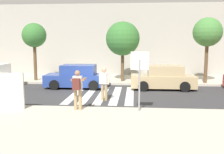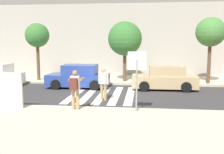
{
  "view_description": "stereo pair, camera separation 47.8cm",
  "coord_description": "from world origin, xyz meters",
  "px_view_note": "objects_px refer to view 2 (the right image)",
  "views": [
    {
      "loc": [
        1.83,
        -14.71,
        3.1
      ],
      "look_at": [
        0.6,
        -0.2,
        1.1
      ],
      "focal_mm": 42.0,
      "sensor_mm": 36.0,
      "label": 1
    },
    {
      "loc": [
        2.31,
        -14.66,
        3.1
      ],
      "look_at": [
        0.6,
        -0.2,
        1.1
      ],
      "focal_mm": 42.0,
      "sensor_mm": 36.0,
      "label": 2
    }
  ],
  "objects_px": {
    "parked_car_blue": "(79,77)",
    "parked_car_tan": "(165,78)",
    "street_tree_west": "(37,36)",
    "pedestrian_crossing": "(103,82)",
    "stop_sign": "(137,68)",
    "street_tree_east": "(211,33)",
    "street_tree_center": "(125,39)",
    "photographer_with_backpack": "(75,86)",
    "advertising_board": "(11,90)"
  },
  "relations": [
    {
      "from": "photographer_with_backpack",
      "to": "advertising_board",
      "type": "relative_size",
      "value": 1.08
    },
    {
      "from": "pedestrian_crossing",
      "to": "street_tree_west",
      "type": "xyz_separation_m",
      "value": [
        -5.94,
        5.85,
        2.51
      ]
    },
    {
      "from": "street_tree_west",
      "to": "parked_car_blue",
      "type": "bearing_deg",
      "value": -31.34
    },
    {
      "from": "street_tree_center",
      "to": "advertising_board",
      "type": "height_order",
      "value": "street_tree_center"
    },
    {
      "from": "parked_car_blue",
      "to": "advertising_board",
      "type": "height_order",
      "value": "advertising_board"
    },
    {
      "from": "photographer_with_backpack",
      "to": "street_tree_center",
      "type": "xyz_separation_m",
      "value": [
        1.55,
        8.49,
        2.1
      ]
    },
    {
      "from": "parked_car_tan",
      "to": "advertising_board",
      "type": "relative_size",
      "value": 2.56
    },
    {
      "from": "parked_car_blue",
      "to": "parked_car_tan",
      "type": "xyz_separation_m",
      "value": [
        5.67,
        0.0,
        0.0
      ]
    },
    {
      "from": "advertising_board",
      "to": "stop_sign",
      "type": "bearing_deg",
      "value": 1.13
    },
    {
      "from": "pedestrian_crossing",
      "to": "parked_car_tan",
      "type": "xyz_separation_m",
      "value": [
        3.46,
        3.58,
        -0.25
      ]
    },
    {
      "from": "photographer_with_backpack",
      "to": "advertising_board",
      "type": "bearing_deg",
      "value": -178.85
    },
    {
      "from": "street_tree_west",
      "to": "pedestrian_crossing",
      "type": "bearing_deg",
      "value": -44.55
    },
    {
      "from": "pedestrian_crossing",
      "to": "advertising_board",
      "type": "bearing_deg",
      "value": -145.47
    },
    {
      "from": "parked_car_blue",
      "to": "parked_car_tan",
      "type": "bearing_deg",
      "value": 0.0
    },
    {
      "from": "stop_sign",
      "to": "pedestrian_crossing",
      "type": "distance_m",
      "value": 3.22
    },
    {
      "from": "street_tree_east",
      "to": "street_tree_west",
      "type": "bearing_deg",
      "value": 178.79
    },
    {
      "from": "parked_car_blue",
      "to": "parked_car_tan",
      "type": "distance_m",
      "value": 5.67
    },
    {
      "from": "photographer_with_backpack",
      "to": "advertising_board",
      "type": "distance_m",
      "value": 2.92
    },
    {
      "from": "pedestrian_crossing",
      "to": "parked_car_tan",
      "type": "relative_size",
      "value": 0.42
    },
    {
      "from": "street_tree_west",
      "to": "street_tree_center",
      "type": "xyz_separation_m",
      "value": [
        6.64,
        0.11,
        -0.22
      ]
    },
    {
      "from": "photographer_with_backpack",
      "to": "street_tree_center",
      "type": "relative_size",
      "value": 0.39
    },
    {
      "from": "parked_car_blue",
      "to": "photographer_with_backpack",
      "type": "bearing_deg",
      "value": -77.46
    },
    {
      "from": "street_tree_east",
      "to": "advertising_board",
      "type": "height_order",
      "value": "street_tree_east"
    },
    {
      "from": "pedestrian_crossing",
      "to": "parked_car_tan",
      "type": "distance_m",
      "value": 4.98
    },
    {
      "from": "pedestrian_crossing",
      "to": "street_tree_center",
      "type": "distance_m",
      "value": 6.42
    },
    {
      "from": "pedestrian_crossing",
      "to": "street_tree_west",
      "type": "bearing_deg",
      "value": 135.45
    },
    {
      "from": "photographer_with_backpack",
      "to": "pedestrian_crossing",
      "type": "relative_size",
      "value": 1.0
    },
    {
      "from": "parked_car_blue",
      "to": "street_tree_west",
      "type": "bearing_deg",
      "value": 148.66
    },
    {
      "from": "street_tree_center",
      "to": "stop_sign",
      "type": "bearing_deg",
      "value": -82.65
    },
    {
      "from": "pedestrian_crossing",
      "to": "street_tree_center",
      "type": "relative_size",
      "value": 0.39
    },
    {
      "from": "photographer_with_backpack",
      "to": "street_tree_east",
      "type": "height_order",
      "value": "street_tree_east"
    },
    {
      "from": "stop_sign",
      "to": "photographer_with_backpack",
      "type": "relative_size",
      "value": 1.47
    },
    {
      "from": "stop_sign",
      "to": "parked_car_blue",
      "type": "bearing_deg",
      "value": 123.42
    },
    {
      "from": "photographer_with_backpack",
      "to": "street_tree_west",
      "type": "bearing_deg",
      "value": 121.24
    },
    {
      "from": "parked_car_blue",
      "to": "street_tree_west",
      "type": "xyz_separation_m",
      "value": [
        -3.72,
        2.27,
        2.76
      ]
    },
    {
      "from": "parked_car_tan",
      "to": "street_tree_west",
      "type": "height_order",
      "value": "street_tree_west"
    },
    {
      "from": "pedestrian_crossing",
      "to": "street_tree_west",
      "type": "distance_m",
      "value": 8.71
    },
    {
      "from": "stop_sign",
      "to": "parked_car_tan",
      "type": "xyz_separation_m",
      "value": [
        1.67,
        6.06,
        -1.26
      ]
    },
    {
      "from": "pedestrian_crossing",
      "to": "advertising_board",
      "type": "height_order",
      "value": "advertising_board"
    },
    {
      "from": "pedestrian_crossing",
      "to": "stop_sign",
      "type": "bearing_deg",
      "value": -54.28
    },
    {
      "from": "parked_car_tan",
      "to": "street_tree_east",
      "type": "height_order",
      "value": "street_tree_east"
    },
    {
      "from": "stop_sign",
      "to": "parked_car_blue",
      "type": "xyz_separation_m",
      "value": [
        -4.0,
        6.06,
        -1.26
      ]
    },
    {
      "from": "pedestrian_crossing",
      "to": "advertising_board",
      "type": "relative_size",
      "value": 1.08
    },
    {
      "from": "photographer_with_backpack",
      "to": "stop_sign",
      "type": "bearing_deg",
      "value": 1.12
    },
    {
      "from": "parked_car_blue",
      "to": "advertising_board",
      "type": "relative_size",
      "value": 2.56
    },
    {
      "from": "street_tree_west",
      "to": "street_tree_center",
      "type": "relative_size",
      "value": 0.98
    },
    {
      "from": "photographer_with_backpack",
      "to": "advertising_board",
      "type": "xyz_separation_m",
      "value": [
        -2.91,
        -0.06,
        -0.23
      ]
    },
    {
      "from": "photographer_with_backpack",
      "to": "parked_car_blue",
      "type": "bearing_deg",
      "value": 102.54
    },
    {
      "from": "stop_sign",
      "to": "street_tree_east",
      "type": "bearing_deg",
      "value": 58.95
    },
    {
      "from": "parked_car_blue",
      "to": "street_tree_center",
      "type": "xyz_separation_m",
      "value": [
        2.91,
        2.38,
        2.54
      ]
    }
  ]
}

